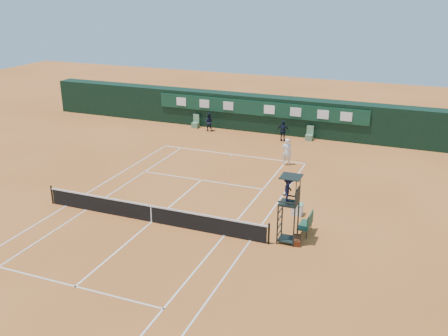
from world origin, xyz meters
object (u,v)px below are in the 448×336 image
(tennis_net, at_px, (151,213))
(player, at_px, (287,152))
(umpire_chair, at_px, (289,195))
(player_bench, at_px, (307,223))
(cooler, at_px, (297,209))

(tennis_net, relative_size, player, 6.83)
(player, bearing_deg, tennis_net, 52.52)
(umpire_chair, xyz_separation_m, player, (-2.88, 10.66, -1.51))
(umpire_chair, bearing_deg, player_bench, 58.67)
(tennis_net, bearing_deg, umpire_chair, 4.56)
(umpire_chair, bearing_deg, cooler, 94.66)
(tennis_net, distance_m, umpire_chair, 7.44)
(player_bench, height_order, cooler, player_bench)
(player_bench, distance_m, player, 10.16)
(player_bench, relative_size, player, 0.64)
(umpire_chair, height_order, player_bench, umpire_chair)
(player_bench, height_order, player, player)
(cooler, xyz_separation_m, player, (-2.62, 7.53, 0.62))
(tennis_net, relative_size, cooler, 20.00)
(tennis_net, xyz_separation_m, umpire_chair, (7.15, 0.57, 1.95))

